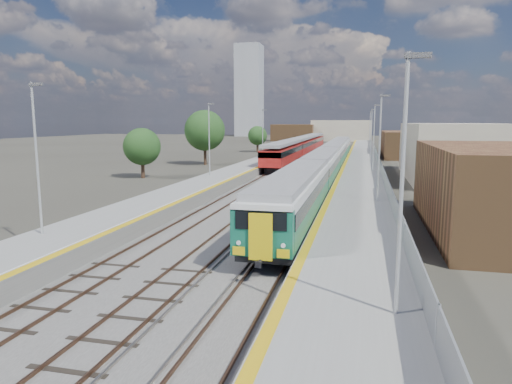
% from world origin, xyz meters
% --- Properties ---
extents(ground, '(320.00, 320.00, 0.00)m').
position_xyz_m(ground, '(0.00, 50.00, 0.00)').
color(ground, '#47443A').
rests_on(ground, ground).
extents(ballast_bed, '(10.50, 155.00, 0.06)m').
position_xyz_m(ballast_bed, '(-2.25, 52.50, 0.03)').
color(ballast_bed, '#565451').
rests_on(ballast_bed, ground).
extents(tracks, '(8.96, 160.00, 0.17)m').
position_xyz_m(tracks, '(-1.65, 54.18, 0.11)').
color(tracks, '#4C3323').
rests_on(tracks, ground).
extents(platform_right, '(4.70, 155.00, 8.52)m').
position_xyz_m(platform_right, '(5.28, 52.49, 0.54)').
color(platform_right, slate).
rests_on(platform_right, ground).
extents(platform_left, '(4.30, 155.00, 8.52)m').
position_xyz_m(platform_left, '(-9.05, 52.49, 0.52)').
color(platform_left, slate).
rests_on(platform_left, ground).
extents(buildings, '(72.00, 185.50, 40.00)m').
position_xyz_m(buildings, '(-18.12, 138.60, 10.70)').
color(buildings, brown).
rests_on(buildings, ground).
extents(green_train, '(2.73, 75.94, 3.00)m').
position_xyz_m(green_train, '(1.50, 44.45, 2.11)').
color(green_train, black).
rests_on(green_train, ground).
extents(red_train, '(2.90, 58.80, 3.66)m').
position_xyz_m(red_train, '(-5.50, 71.86, 2.16)').
color(red_train, black).
rests_on(red_train, ground).
extents(tree_a, '(4.35, 4.35, 5.90)m').
position_xyz_m(tree_a, '(-19.81, 37.72, 3.71)').
color(tree_a, '#382619').
rests_on(tree_a, ground).
extents(tree_b, '(6.17, 6.17, 8.36)m').
position_xyz_m(tree_b, '(-18.15, 54.94, 5.27)').
color(tree_b, '#382619').
rests_on(tree_b, ground).
extents(tree_c, '(4.17, 4.17, 5.66)m').
position_xyz_m(tree_c, '(-17.15, 86.27, 3.56)').
color(tree_c, '#382619').
rests_on(tree_c, ground).
extents(tree_d, '(4.57, 4.57, 6.20)m').
position_xyz_m(tree_d, '(21.68, 67.67, 3.90)').
color(tree_d, '#382619').
rests_on(tree_d, ground).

